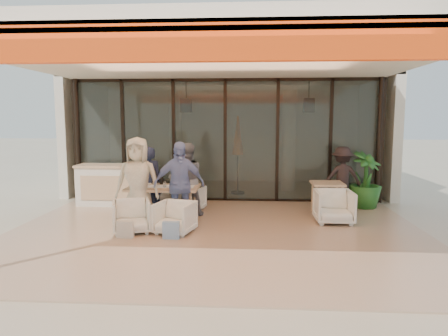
% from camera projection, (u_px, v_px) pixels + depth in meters
% --- Properties ---
extents(ground, '(70.00, 70.00, 0.00)m').
position_uv_depth(ground, '(216.00, 233.00, 7.61)').
color(ground, '#C6B293').
rests_on(ground, ground).
extents(terrace_floor, '(8.00, 6.00, 0.01)m').
position_uv_depth(terrace_floor, '(216.00, 233.00, 7.61)').
color(terrace_floor, tan).
rests_on(terrace_floor, ground).
extents(terrace_structure, '(8.00, 6.00, 3.40)m').
position_uv_depth(terrace_structure, '(214.00, 57.00, 6.95)').
color(terrace_structure, silver).
rests_on(terrace_structure, ground).
extents(glass_storefront, '(8.08, 0.10, 3.20)m').
position_uv_depth(glass_storefront, '(225.00, 141.00, 10.38)').
color(glass_storefront, '#9EADA3').
rests_on(glass_storefront, ground).
extents(interior_block, '(9.05, 3.62, 3.52)m').
position_uv_depth(interior_block, '(230.00, 117.00, 12.60)').
color(interior_block, silver).
rests_on(interior_block, ground).
extents(host_counter, '(1.85, 0.65, 1.04)m').
position_uv_depth(host_counter, '(115.00, 185.00, 9.99)').
color(host_counter, silver).
rests_on(host_counter, ground).
extents(dining_table, '(1.50, 0.90, 0.93)m').
position_uv_depth(dining_table, '(163.00, 189.00, 8.49)').
color(dining_table, '#DAB484').
rests_on(dining_table, ground).
extents(chair_far_left, '(0.87, 0.84, 0.72)m').
position_uv_depth(chair_far_left, '(155.00, 195.00, 9.49)').
color(chair_far_left, white).
rests_on(chair_far_left, ground).
extents(chair_far_right, '(0.77, 0.74, 0.65)m').
position_uv_depth(chair_far_right, '(190.00, 197.00, 9.44)').
color(chair_far_right, white).
rests_on(chair_far_right, ground).
extents(chair_near_left, '(0.86, 0.83, 0.71)m').
position_uv_depth(chair_near_left, '(131.00, 215.00, 7.61)').
color(chair_near_left, white).
rests_on(chair_near_left, ground).
extents(chair_near_right, '(0.80, 0.77, 0.69)m').
position_uv_depth(chair_near_right, '(175.00, 216.00, 7.56)').
color(chair_near_right, white).
rests_on(chair_near_right, ground).
extents(diner_navy, '(0.66, 0.53, 1.56)m').
position_uv_depth(diner_navy, '(149.00, 181.00, 8.94)').
color(diner_navy, '#1A2139').
rests_on(diner_navy, ground).
extents(diner_grey, '(0.96, 0.86, 1.65)m').
position_uv_depth(diner_grey, '(186.00, 180.00, 8.88)').
color(diner_grey, slate).
rests_on(diner_grey, ground).
extents(diner_cream, '(0.91, 0.61, 1.82)m').
position_uv_depth(diner_cream, '(138.00, 182.00, 8.03)').
color(diner_cream, beige).
rests_on(diner_cream, ground).
extents(diner_periwinkle, '(1.09, 0.71, 1.73)m').
position_uv_depth(diner_periwinkle, '(179.00, 185.00, 7.99)').
color(diner_periwinkle, '#7B94CE').
rests_on(diner_periwinkle, ground).
extents(tote_bag_cream, '(0.30, 0.10, 0.34)m').
position_uv_depth(tote_bag_cream, '(125.00, 230.00, 7.23)').
color(tote_bag_cream, silver).
rests_on(tote_bag_cream, ground).
extents(tote_bag_blue, '(0.30, 0.10, 0.34)m').
position_uv_depth(tote_bag_blue, '(171.00, 231.00, 7.18)').
color(tote_bag_blue, '#99BFD8').
rests_on(tote_bag_blue, ground).
extents(side_table, '(0.70, 0.70, 0.74)m').
position_uv_depth(side_table, '(327.00, 187.00, 9.02)').
color(side_table, '#DAB484').
rests_on(side_table, ground).
extents(side_chair, '(0.76, 0.71, 0.78)m').
position_uv_depth(side_chair, '(334.00, 205.00, 8.30)').
color(side_chair, white).
rests_on(side_chair, ground).
extents(standing_woman, '(1.00, 0.60, 1.51)m').
position_uv_depth(standing_woman, '(342.00, 177.00, 9.71)').
color(standing_woman, black).
rests_on(standing_woman, ground).
extents(potted_palm, '(1.10, 1.10, 1.39)m').
position_uv_depth(potted_palm, '(365.00, 180.00, 9.67)').
color(potted_palm, '#1E5919').
rests_on(potted_palm, ground).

